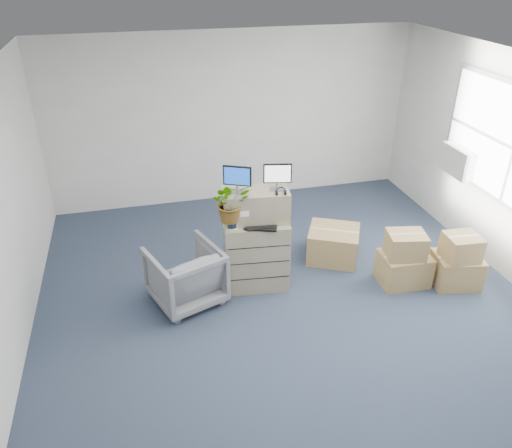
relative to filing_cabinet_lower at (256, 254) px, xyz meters
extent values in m
plane|color=#242C42|center=(0.26, -0.84, -0.46)|extent=(7.00, 7.00, 0.00)
cube|color=#B8B7AF|center=(0.26, 2.67, 0.94)|extent=(6.00, 0.02, 2.80)
cube|color=silver|center=(3.13, 0.56, 0.74)|extent=(0.24, 0.60, 0.40)
cube|color=gray|center=(0.00, 0.00, 0.00)|extent=(0.84, 0.57, 0.93)
cube|color=gray|center=(0.00, 0.04, 0.66)|extent=(0.84, 0.48, 0.40)
cube|color=#99999E|center=(-0.22, 0.05, 0.87)|extent=(0.21, 0.19, 0.01)
cylinder|color=#99999E|center=(-0.22, 0.05, 0.91)|extent=(0.03, 0.03, 0.08)
cube|color=black|center=(-0.22, 0.05, 1.08)|extent=(0.32, 0.17, 0.24)
cube|color=navy|center=(-0.22, 0.04, 1.08)|extent=(0.28, 0.14, 0.21)
cube|color=#99999E|center=(0.26, 0.00, 0.87)|extent=(0.20, 0.16, 0.01)
cylinder|color=#99999E|center=(0.26, 0.00, 0.91)|extent=(0.03, 0.03, 0.08)
cube|color=black|center=(0.26, 0.00, 1.07)|extent=(0.33, 0.10, 0.24)
cube|color=white|center=(0.26, -0.01, 1.07)|extent=(0.30, 0.07, 0.21)
torus|color=black|center=(0.27, -0.13, 0.90)|extent=(0.12, 0.03, 0.12)
cube|color=black|center=(0.01, -0.17, 0.47)|extent=(0.43, 0.29, 0.02)
ellipsoid|color=silver|center=(0.33, -0.13, 0.48)|extent=(0.09, 0.07, 0.03)
cylinder|color=gray|center=(0.06, 0.08, 0.58)|extent=(0.06, 0.06, 0.22)
cube|color=silver|center=(-0.06, 0.04, 0.47)|extent=(0.06, 0.05, 0.02)
cube|color=black|center=(-0.06, 0.04, 0.54)|extent=(0.06, 0.04, 0.11)
cube|color=black|center=(0.35, 0.05, 0.49)|extent=(0.21, 0.18, 0.05)
cube|color=#3A79C6|center=(0.30, 0.03, 0.56)|extent=(0.22, 0.14, 0.08)
cylinder|color=#A7C09B|center=(-0.32, -0.05, 0.47)|extent=(0.20, 0.20, 0.01)
cylinder|color=black|center=(-0.32, -0.05, 0.54)|extent=(0.17, 0.17, 0.13)
imported|color=#185519|center=(-0.32, -0.05, 0.74)|extent=(0.47, 0.51, 0.39)
imported|color=slate|center=(-0.92, -0.13, -0.06)|extent=(1.00, 0.97, 0.81)
cube|color=#9E814C|center=(1.87, -0.43, -0.25)|extent=(0.63, 0.49, 0.42)
cube|color=#9E814C|center=(2.51, -0.62, -0.26)|extent=(0.65, 0.57, 0.42)
cube|color=#9E814C|center=(1.20, 0.34, -0.24)|extent=(0.88, 0.86, 0.45)
cube|color=#9E814C|center=(1.83, -0.45, 0.12)|extent=(0.53, 0.46, 0.33)
cube|color=#9E814C|center=(2.49, -0.66, 0.11)|extent=(0.45, 0.40, 0.33)
camera|label=1|loc=(-1.30, -5.18, 3.41)|focal=35.00mm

